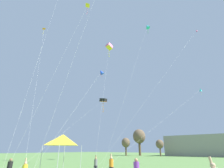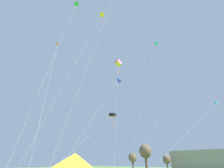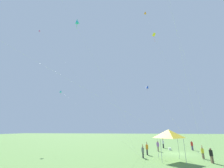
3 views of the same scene
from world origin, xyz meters
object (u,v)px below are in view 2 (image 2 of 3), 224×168
(kite_pink_box_0, at_px, (118,63))
(kite_cyan_diamond_3, at_px, (216,103))
(kite_black_box_8, at_px, (113,115))
(kite_blue_diamond_6, at_px, (118,80))
(kite_cyan_diamond_2, at_px, (156,42))
(kite_green_diamond_9, at_px, (76,4))
(kite_yellow_delta_1, at_px, (102,16))
(kite_orange_delta_4, at_px, (57,45))
(kite_pink_diamond_5, at_px, (199,48))
(festival_tent, at_px, (75,160))

(kite_pink_box_0, height_order, kite_cyan_diamond_3, kite_pink_box_0)
(kite_black_box_8, bearing_deg, kite_cyan_diamond_3, 0.87)
(kite_blue_diamond_6, distance_m, kite_black_box_8, 23.82)
(kite_cyan_diamond_2, xyz_separation_m, kite_green_diamond_9, (-8.39, -14.23, 3.97))
(kite_pink_box_0, bearing_deg, kite_blue_diamond_6, -53.91)
(kite_yellow_delta_1, relative_size, kite_green_diamond_9, 0.67)
(kite_orange_delta_4, bearing_deg, kite_pink_box_0, 82.04)
(kite_green_diamond_9, bearing_deg, kite_orange_delta_4, -177.93)
(kite_pink_diamond_5, height_order, kite_blue_diamond_6, kite_pink_diamond_5)
(kite_black_box_8, xyz_separation_m, kite_green_diamond_9, (6.94, -19.13, 15.29))
(kite_cyan_diamond_2, xyz_separation_m, kite_cyan_diamond_3, (6.26, 5.23, -13.03))
(festival_tent, xyz_separation_m, kite_black_box_8, (-12.08, 19.92, 10.30))
(festival_tent, distance_m, kite_yellow_delta_1, 15.96)
(kite_yellow_delta_1, xyz_separation_m, kite_orange_delta_4, (-10.77, 0.38, 1.72))
(kite_yellow_delta_1, relative_size, kite_cyan_diamond_3, 1.13)
(kite_yellow_delta_1, xyz_separation_m, kite_blue_diamond_6, (1.17, 1.62, -8.69))
(kite_pink_diamond_5, bearing_deg, kite_blue_diamond_6, -103.95)
(kite_orange_delta_4, bearing_deg, festival_tent, -4.27)
(kite_pink_box_0, relative_size, kite_green_diamond_9, 0.85)
(kite_blue_diamond_6, bearing_deg, kite_yellow_delta_1, -125.90)
(kite_green_diamond_9, bearing_deg, kite_pink_diamond_5, 61.43)
(festival_tent, height_order, kite_yellow_delta_1, kite_yellow_delta_1)
(kite_yellow_delta_1, bearing_deg, kite_pink_box_0, 119.85)
(kite_cyan_diamond_3, relative_size, kite_black_box_8, 0.68)
(kite_blue_diamond_6, bearing_deg, kite_black_box_8, 130.22)
(kite_cyan_diamond_3, bearing_deg, kite_orange_delta_4, -133.01)
(festival_tent, relative_size, kite_green_diamond_9, 0.12)
(kite_cyan_diamond_3, bearing_deg, kite_blue_diamond_6, -109.05)
(kite_cyan_diamond_2, bearing_deg, kite_black_box_8, 162.25)
(kite_yellow_delta_1, distance_m, kite_green_diamond_9, 12.10)
(kite_orange_delta_4, height_order, kite_black_box_8, kite_orange_delta_4)
(kite_yellow_delta_1, height_order, kite_blue_diamond_6, kite_yellow_delta_1)
(kite_pink_box_0, bearing_deg, kite_pink_diamond_5, 37.34)
(kite_yellow_delta_1, relative_size, kite_blue_diamond_6, 1.83)
(kite_pink_box_0, distance_m, kite_yellow_delta_1, 18.28)
(festival_tent, distance_m, kite_pink_box_0, 27.05)
(festival_tent, height_order, kite_cyan_diamond_2, kite_cyan_diamond_2)
(festival_tent, height_order, kite_cyan_diamond_3, kite_cyan_diamond_3)
(festival_tent, xyz_separation_m, kite_blue_diamond_6, (3.17, 1.89, 7.15))
(kite_pink_box_0, relative_size, kite_cyan_diamond_3, 1.45)
(kite_pink_diamond_5, bearing_deg, kite_black_box_8, -159.82)
(kite_pink_diamond_5, bearing_deg, kite_yellow_delta_1, -105.44)
(kite_pink_box_0, distance_m, kite_cyan_diamond_2, 9.97)
(festival_tent, distance_m, kite_orange_delta_4, 19.64)
(kite_pink_diamond_5, bearing_deg, kite_pink_box_0, -142.66)
(kite_yellow_delta_1, bearing_deg, kite_cyan_diamond_3, 69.39)
(festival_tent, relative_size, kite_yellow_delta_1, 0.19)
(kite_yellow_delta_1, height_order, kite_cyan_diamond_2, kite_cyan_diamond_2)
(festival_tent, height_order, kite_black_box_8, kite_black_box_8)
(kite_pink_diamond_5, bearing_deg, kite_cyan_diamond_3, -90.91)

